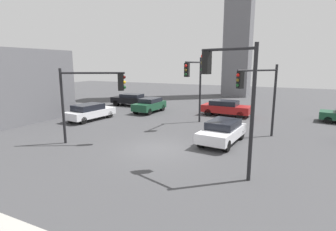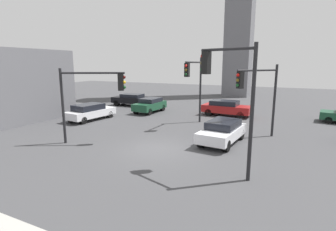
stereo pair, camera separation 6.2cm
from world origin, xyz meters
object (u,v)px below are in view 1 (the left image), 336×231
object	(u,v)px
traffic_light_2	(229,84)
traffic_light_3	(93,90)
car_4	(222,131)
car_3	(150,105)
traffic_light_0	(258,88)
car_1	(226,108)
car_6	(131,99)
traffic_light_1	(194,79)
car_0	(90,112)

from	to	relation	value
traffic_light_2	traffic_light_3	size ratio (longest dim) A/B	1.23
car_4	car_3	bearing A→B (deg)	-122.57
traffic_light_0	car_1	bearing A→B (deg)	-119.21
traffic_light_0	traffic_light_2	xyz separation A→B (m)	(-0.42, -6.10, 0.61)
car_6	car_4	bearing A→B (deg)	141.05
car_1	traffic_light_0	bearing A→B (deg)	-60.43
traffic_light_0	traffic_light_2	bearing A→B (deg)	29.97
car_4	traffic_light_3	bearing A→B (deg)	-59.26
traffic_light_1	car_6	bearing A→B (deg)	-119.81
traffic_light_2	car_1	bearing A→B (deg)	-58.75
car_1	car_4	bearing A→B (deg)	-75.07
traffic_light_1	car_3	bearing A→B (deg)	-118.32
traffic_light_2	car_6	xyz separation A→B (m)	(-14.64, 14.40, -3.21)
traffic_light_2	car_4	bearing A→B (deg)	-56.20
car_6	car_3	bearing A→B (deg)	144.00
traffic_light_0	traffic_light_3	distance (m)	10.12
traffic_light_1	traffic_light_2	size ratio (longest dim) A/B	0.95
traffic_light_2	car_3	distance (m)	16.03
car_6	traffic_light_0	bearing A→B (deg)	148.85
car_1	car_3	bearing A→B (deg)	-165.29
traffic_light_2	car_0	distance (m)	15.07
traffic_light_0	car_0	xyz separation A→B (m)	(-13.79, 0.06, -2.62)
traffic_light_0	traffic_light_2	distance (m)	6.14
traffic_light_0	car_0	bearing A→B (deg)	-56.33
traffic_light_2	car_0	xyz separation A→B (m)	(-13.37, 6.16, -3.23)
car_0	car_6	size ratio (longest dim) A/B	1.07
traffic_light_0	traffic_light_1	bearing A→B (deg)	-78.86
car_3	traffic_light_2	bearing A→B (deg)	43.75
car_4	traffic_light_1	bearing A→B (deg)	-133.35
car_4	traffic_light_0	bearing A→B (deg)	139.10
traffic_light_0	traffic_light_2	size ratio (longest dim) A/B	0.85
traffic_light_1	car_6	size ratio (longest dim) A/B	1.23
traffic_light_2	traffic_light_1	bearing A→B (deg)	-43.15
car_0	car_6	bearing A→B (deg)	14.26
traffic_light_3	car_0	size ratio (longest dim) A/B	0.99
traffic_light_2	car_1	distance (m)	13.97
car_0	car_3	bearing A→B (deg)	-21.82
traffic_light_3	car_4	bearing A→B (deg)	-2.46
car_0	car_4	distance (m)	12.20
traffic_light_3	car_1	bearing A→B (deg)	38.96
traffic_light_1	traffic_light_2	bearing A→B (deg)	30.98
traffic_light_2	car_1	xyz separation A→B (m)	(-3.19, 13.22, -3.20)
traffic_light_1	car_4	xyz separation A→B (m)	(3.28, -3.73, -2.96)
car_1	car_3	distance (m)	7.51
traffic_light_3	car_3	size ratio (longest dim) A/B	1.13
traffic_light_1	car_3	xyz separation A→B (m)	(-5.96, 3.46, -2.93)
traffic_light_0	traffic_light_3	bearing A→B (deg)	-26.44
traffic_light_3	car_0	xyz separation A→B (m)	(-5.00, 5.07, -2.53)
car_1	traffic_light_3	bearing A→B (deg)	-110.48
traffic_light_2	car_3	size ratio (longest dim) A/B	1.40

